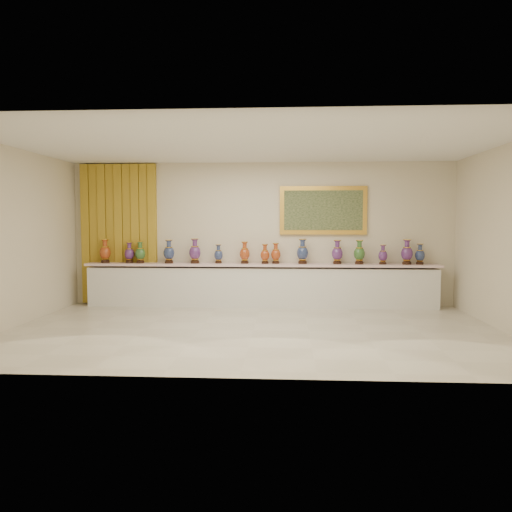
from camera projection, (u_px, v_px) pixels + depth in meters
The scene contains 18 objects.
ground at pixel (254, 330), 8.11m from camera, with size 8.00×8.00×0.00m, color beige.
room at pixel (151, 230), 10.58m from camera, with size 8.00×8.00×8.00m.
counter at pixel (261, 286), 10.34m from camera, with size 7.28×0.48×0.90m.
vase_0 at pixel (105, 252), 10.47m from camera, with size 0.23×0.23×0.50m.
vase_1 at pixel (129, 254), 10.48m from camera, with size 0.22×0.22×0.44m.
vase_2 at pixel (140, 253), 10.41m from camera, with size 0.26×0.26×0.45m.
vase_3 at pixel (169, 253), 10.38m from camera, with size 0.29×0.29×0.49m.
vase_4 at pixel (195, 252), 10.35m from camera, with size 0.28×0.28×0.51m.
vase_5 at pixel (218, 255), 10.37m from camera, with size 0.19×0.19×0.39m.
vase_6 at pixel (245, 254), 10.31m from camera, with size 0.25×0.25×0.45m.
vase_7 at pixel (265, 255), 10.27m from camera, with size 0.25×0.25×0.40m.
vase_8 at pixel (276, 254), 10.29m from camera, with size 0.22×0.22×0.43m.
vase_9 at pixel (303, 253), 10.25m from camera, with size 0.27×0.27×0.51m.
vase_10 at pixel (337, 253), 10.21m from camera, with size 0.28×0.28×0.49m.
vase_11 at pixel (359, 253), 10.16m from camera, with size 0.28×0.28×0.49m.
vase_12 at pixel (383, 255), 10.13m from camera, with size 0.23×0.23×0.40m.
vase_13 at pixel (407, 253), 10.10m from camera, with size 0.30×0.30×0.51m.
vase_14 at pixel (420, 255), 10.10m from camera, with size 0.21×0.21×0.42m.
Camera 1 is at (0.53, -7.99, 1.77)m, focal length 35.00 mm.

